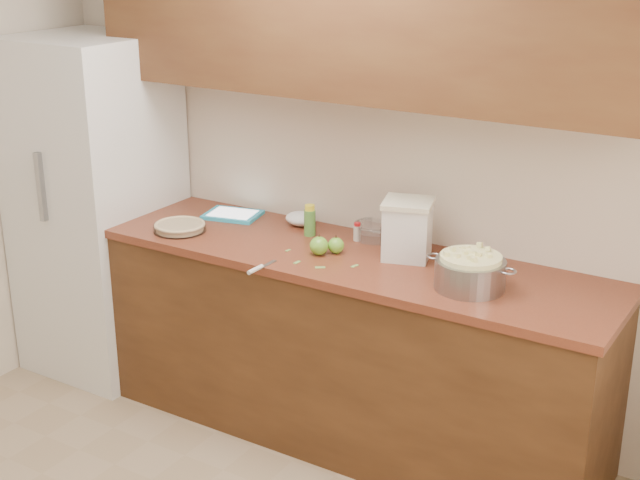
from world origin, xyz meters
The scene contains 20 objects.
room_shell centered at (0.00, 0.00, 1.30)m, with size 3.60×3.60×3.60m.
counter_run centered at (0.00, 1.48, 0.46)m, with size 2.64×0.68×0.92m.
upper_cabinets centered at (0.00, 1.63, 1.95)m, with size 2.60×0.34×0.70m, color #58361B.
fridge centered at (-1.44, 1.44, 0.90)m, with size 0.70×0.70×1.80m, color silver.
pie centered at (-0.77, 1.32, 0.94)m, with size 0.25×0.25×0.04m.
colander centered at (0.70, 1.39, 0.99)m, with size 0.39×0.29×0.14m.
flour_canister centered at (0.32, 1.58, 1.05)m, with size 0.27×0.27×0.26m.
tablet centered at (-0.69, 1.64, 0.93)m, with size 0.31×0.26×0.02m.
paring_knife centered at (-0.15, 1.09, 0.93)m, with size 0.02×0.20×0.02m.
lemon_bottle centered at (-0.20, 1.60, 0.99)m, with size 0.06×0.06×0.15m.
cinnamon_shaker centered at (0.03, 1.65, 0.96)m, with size 0.04×0.04×0.09m.
vanilla_bottle centered at (0.17, 1.66, 0.97)m, with size 0.04×0.04×0.10m.
mixing_bowl centered at (0.09, 1.72, 0.96)m, with size 0.21×0.21×0.08m.
paper_towel centered at (-0.32, 1.71, 0.95)m, with size 0.16×0.13×0.07m, color white.
apple_left centered at (-0.02, 1.40, 0.96)m, with size 0.09×0.09×0.10m.
apple_center centered at (0.03, 1.46, 0.96)m, with size 0.07×0.07×0.09m.
peel_a centered at (0.18, 1.36, 0.92)m, with size 0.04×0.02×0.00m, color #80AE54.
peel_b centered at (-0.05, 1.26, 0.92)m, with size 0.04×0.02×0.00m, color #80AE54.
peel_c centered at (0.06, 1.26, 0.92)m, with size 0.04×0.02×0.00m, color #80AE54.
peel_d centered at (-0.17, 1.37, 0.92)m, with size 0.03×0.01×0.00m, color #80AE54.
Camera 1 is at (1.95, -1.79, 2.33)m, focal length 50.00 mm.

